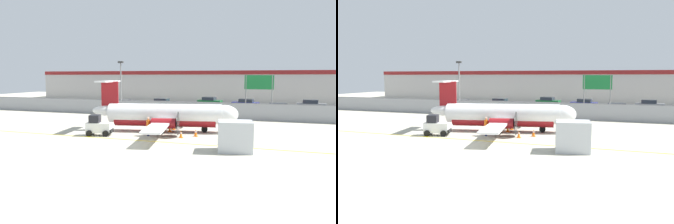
# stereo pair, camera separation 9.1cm
# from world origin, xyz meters

# --- Properties ---
(ground_plane) EXTENTS (140.00, 140.00, 0.01)m
(ground_plane) POSITION_xyz_m (0.00, 2.00, 0.00)
(ground_plane) COLOR #B2AD99
(perimeter_fence) EXTENTS (98.00, 0.10, 2.10)m
(perimeter_fence) POSITION_xyz_m (0.00, 18.00, 1.12)
(perimeter_fence) COLOR gray
(perimeter_fence) RESTS_ON ground
(parking_lot_strip) EXTENTS (98.00, 17.00, 0.12)m
(parking_lot_strip) POSITION_xyz_m (0.00, 29.50, 0.06)
(parking_lot_strip) COLOR #38383A
(parking_lot_strip) RESTS_ON ground
(background_building) EXTENTS (91.00, 8.10, 6.50)m
(background_building) POSITION_xyz_m (0.00, 47.99, 3.26)
(background_building) COLOR #BCB7B2
(background_building) RESTS_ON ground
(commuter_airplane) EXTENTS (14.34, 16.01, 4.92)m
(commuter_airplane) POSITION_xyz_m (-1.03, 7.04, 1.60)
(commuter_airplane) COLOR white
(commuter_airplane) RESTS_ON ground
(baggage_tug) EXTENTS (2.54, 1.88, 1.88)m
(baggage_tug) POSITION_xyz_m (-6.25, 2.97, 0.86)
(baggage_tug) COLOR silver
(baggage_tug) RESTS_ON ground
(ground_crew_worker) EXTENTS (0.44, 0.54, 1.70)m
(ground_crew_worker) POSITION_xyz_m (-1.90, 4.27, 0.95)
(ground_crew_worker) COLOR #191E4C
(ground_crew_worker) RESTS_ON ground
(cargo_container) EXTENTS (2.70, 2.37, 2.20)m
(cargo_container) POSITION_xyz_m (6.32, 0.56, 1.10)
(cargo_container) COLOR #B7BCC1
(cargo_container) RESTS_ON ground
(traffic_cone_near_left) EXTENTS (0.36, 0.36, 0.64)m
(traffic_cone_near_left) POSITION_xyz_m (2.24, 5.34, 0.31)
(traffic_cone_near_left) COLOR orange
(traffic_cone_near_left) RESTS_ON ground
(traffic_cone_near_right) EXTENTS (0.36, 0.36, 0.64)m
(traffic_cone_near_right) POSITION_xyz_m (1.18, 4.29, 0.31)
(traffic_cone_near_right) COLOR orange
(traffic_cone_near_right) RESTS_ON ground
(traffic_cone_far_left) EXTENTS (0.36, 0.36, 0.64)m
(traffic_cone_far_left) POSITION_xyz_m (-0.78, 8.22, 0.31)
(traffic_cone_far_left) COLOR orange
(traffic_cone_far_left) RESTS_ON ground
(traffic_cone_far_right) EXTENTS (0.36, 0.36, 0.64)m
(traffic_cone_far_right) POSITION_xyz_m (-0.75, 6.96, 0.31)
(traffic_cone_far_right) COLOR orange
(traffic_cone_far_right) RESTS_ON ground
(parked_car_0) EXTENTS (4.28, 2.17, 1.58)m
(parked_car_0) POSITION_xyz_m (-14.03, 23.53, 0.89)
(parked_car_0) COLOR red
(parked_car_0) RESTS_ON parking_lot_strip
(parked_car_1) EXTENTS (4.34, 2.31, 1.58)m
(parked_car_1) POSITION_xyz_m (-9.08, 27.96, 0.89)
(parked_car_1) COLOR #19662D
(parked_car_1) RESTS_ON parking_lot_strip
(parked_car_2) EXTENTS (4.38, 2.42, 1.58)m
(parked_car_2) POSITION_xyz_m (-2.47, 34.23, 0.89)
(parked_car_2) COLOR #19662D
(parked_car_2) RESTS_ON parking_lot_strip
(parked_car_3) EXTENTS (4.38, 2.42, 1.58)m
(parked_car_3) POSITION_xyz_m (4.01, 31.57, 0.89)
(parked_car_3) COLOR navy
(parked_car_3) RESTS_ON parking_lot_strip
(parked_car_4) EXTENTS (4.36, 2.37, 1.58)m
(parked_car_4) POSITION_xyz_m (9.19, 24.55, 0.89)
(parked_car_4) COLOR red
(parked_car_4) RESTS_ON parking_lot_strip
(parked_car_5) EXTENTS (4.38, 2.40, 1.58)m
(parked_car_5) POSITION_xyz_m (13.96, 32.62, 0.89)
(parked_car_5) COLOR slate
(parked_car_5) RESTS_ON parking_lot_strip
(apron_light_pole) EXTENTS (0.70, 0.30, 7.27)m
(apron_light_pole) POSITION_xyz_m (-10.25, 15.42, 4.30)
(apron_light_pole) COLOR slate
(apron_light_pole) RESTS_ON ground
(highway_sign) EXTENTS (3.60, 0.14, 5.50)m
(highway_sign) POSITION_xyz_m (6.71, 20.17, 4.14)
(highway_sign) COLOR slate
(highway_sign) RESTS_ON ground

